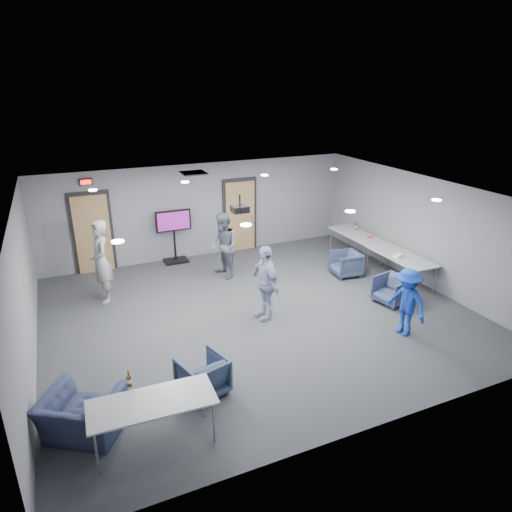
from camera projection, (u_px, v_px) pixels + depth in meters
name	position (u px, v px, depth m)	size (l,w,h in m)	color
floor	(257.00, 313.00, 10.19)	(9.00, 9.00, 0.00)	#323539
ceiling	(257.00, 194.00, 9.21)	(9.00, 9.00, 0.00)	white
wall_back	(201.00, 211.00, 13.11)	(9.00, 0.02, 2.70)	slate
wall_front	(375.00, 352.00, 6.29)	(9.00, 0.02, 2.70)	slate
wall_left	(23.00, 294.00, 8.00)	(0.02, 8.00, 2.70)	slate
wall_right	(421.00, 230.00, 11.40)	(0.02, 8.00, 2.70)	slate
door_left	(93.00, 234.00, 12.04)	(1.06, 0.17, 2.24)	black
door_right	(240.00, 216.00, 13.63)	(1.06, 0.17, 2.24)	black
exit_sign	(86.00, 182.00, 11.53)	(0.32, 0.08, 0.16)	black
hvac_diffuser	(194.00, 173.00, 11.42)	(0.60, 0.60, 0.03)	black
downlights	(257.00, 195.00, 9.22)	(6.18, 3.78, 0.02)	white
person_a	(101.00, 262.00, 10.42)	(0.71, 0.47, 1.95)	#9C9E9B
person_b	(224.00, 246.00, 11.73)	(0.84, 0.65, 1.72)	slate
person_c	(265.00, 283.00, 9.69)	(0.98, 0.41, 1.66)	#A1ADCF
person_d	(406.00, 302.00, 9.10)	(0.92, 0.53, 1.43)	#1A3BAD
chair_right_a	(346.00, 264.00, 12.04)	(0.69, 0.71, 0.64)	#37435F
chair_right_b	(392.00, 290.00, 10.54)	(0.69, 0.71, 0.65)	#394263
chair_front_a	(203.00, 375.00, 7.47)	(0.70, 0.72, 0.66)	#394863
chair_front_b	(83.00, 415.00, 6.57)	(1.06, 0.92, 0.69)	#323A57
table_right_a	(356.00, 235.00, 13.12)	(0.76, 1.82, 0.73)	#AAADAF
table_right_b	(401.00, 257.00, 11.50)	(0.81, 1.94, 0.73)	#AAADAF
table_front_left	(152.00, 404.00, 6.28)	(1.77, 0.80, 0.73)	#AAADAF
bottle_front	(129.00, 380.00, 6.54)	(0.07, 0.07, 0.27)	#582E0F
bottle_right	(356.00, 226.00, 13.44)	(0.07, 0.07, 0.26)	#582E0F
snack_box	(370.00, 237.00, 12.81)	(0.18, 0.12, 0.04)	#E13938
wrapper	(398.00, 255.00, 11.42)	(0.24, 0.16, 0.05)	white
tv_stand	(174.00, 233.00, 12.74)	(0.99, 0.47, 1.52)	black
projector	(240.00, 209.00, 9.28)	(0.33, 0.32, 0.36)	black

